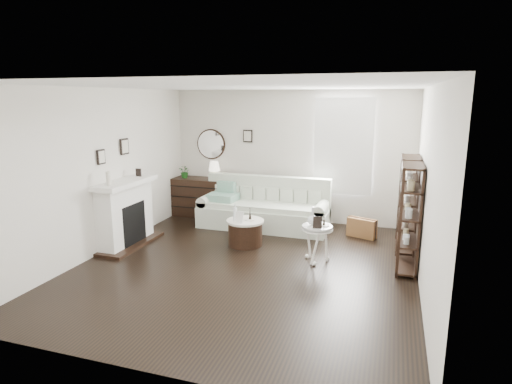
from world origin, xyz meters
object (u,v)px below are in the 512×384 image
(dresser, at_px, (200,197))
(drum_table, at_px, (245,232))
(pedestal_table, at_px, (317,229))
(sofa, at_px, (264,211))

(dresser, height_order, drum_table, dresser)
(drum_table, distance_m, pedestal_table, 1.42)
(dresser, relative_size, pedestal_table, 2.11)
(sofa, bearing_deg, dresser, 166.25)
(dresser, bearing_deg, drum_table, -44.02)
(dresser, relative_size, drum_table, 1.90)
(drum_table, bearing_deg, pedestal_table, -16.29)
(sofa, xyz_separation_m, pedestal_table, (1.33, -1.54, 0.21))
(sofa, distance_m, drum_table, 1.16)
(sofa, relative_size, dresser, 2.06)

